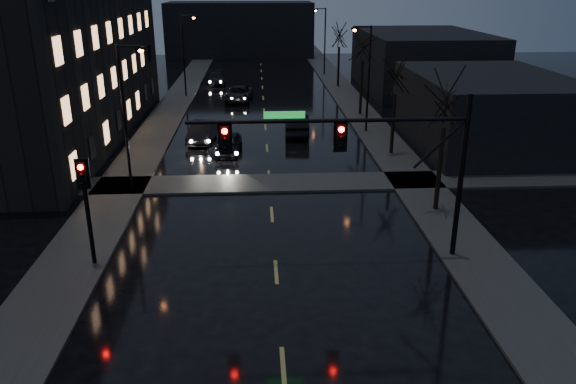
{
  "coord_description": "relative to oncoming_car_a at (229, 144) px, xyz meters",
  "views": [
    {
      "loc": [
        -0.64,
        -12.13,
        11.09
      ],
      "look_at": [
        0.52,
        8.69,
        3.2
      ],
      "focal_mm": 35.0,
      "sensor_mm": 36.0,
      "label": 1
    }
  ],
  "objects": [
    {
      "name": "commercial_right_far",
      "position": [
        19.63,
        23.16,
        2.33
      ],
      "size": [
        12.0,
        18.0,
        6.0
      ],
      "primitive_type": "cube",
      "color": "black",
      "rests_on": "ground"
    },
    {
      "name": "signal_mast",
      "position": [
        6.47,
        -15.85,
        4.19
      ],
      "size": [
        11.11,
        0.41,
        7.0
      ],
      "color": "black",
      "rests_on": "ground"
    },
    {
      "name": "signal_pole_left",
      "position": [
        -4.87,
        -15.85,
        2.34
      ],
      "size": [
        0.35,
        0.41,
        4.53
      ],
      "color": "black",
      "rests_on": "ground"
    },
    {
      "name": "far_block",
      "position": [
        -0.37,
        53.16,
        3.33
      ],
      "size": [
        22.0,
        10.0,
        8.0
      ],
      "primitive_type": "cube",
      "color": "black",
      "rests_on": "ground"
    },
    {
      "name": "lead_car",
      "position": [
        4.98,
        4.77,
        0.15
      ],
      "size": [
        1.95,
        5.09,
        1.65
      ],
      "primitive_type": "imported",
      "rotation": [
        0.0,
        0.0,
        3.1
      ],
      "color": "black",
      "rests_on": "ground"
    },
    {
      "name": "sidewalk_cross",
      "position": [
        2.63,
        -6.34,
        -0.61
      ],
      "size": [
        40.0,
        3.0,
        0.12
      ],
      "primitive_type": "cube",
      "color": "#2D2D2B",
      "rests_on": "ground"
    },
    {
      "name": "sidewalk_right",
      "position": [
        11.13,
        10.16,
        -0.61
      ],
      "size": [
        3.0,
        140.0,
        0.12
      ],
      "primitive_type": "cube",
      "color": "#2D2D2B",
      "rests_on": "ground"
    },
    {
      "name": "sidewalk_left",
      "position": [
        -5.87,
        10.16,
        -0.61
      ],
      "size": [
        3.0,
        140.0,
        0.12
      ],
      "primitive_type": "cube",
      "color": "#2D2D2B",
      "rests_on": "ground"
    },
    {
      "name": "streetlight_l_near",
      "position": [
        -4.96,
        -6.84,
        4.1
      ],
      "size": [
        1.53,
        0.28,
        8.0
      ],
      "color": "black",
      "rests_on": "ground"
    },
    {
      "name": "oncoming_car_a",
      "position": [
        0.0,
        0.0,
        0.0
      ],
      "size": [
        1.93,
        4.08,
        1.35
      ],
      "primitive_type": "imported",
      "rotation": [
        0.0,
        0.0,
        -0.09
      ],
      "color": "black",
      "rests_on": "ground"
    },
    {
      "name": "tree_mid_a",
      "position": [
        11.03,
        -0.84,
        5.15
      ],
      "size": [
        3.3,
        3.3,
        7.58
      ],
      "color": "black",
      "rests_on": "ground"
    },
    {
      "name": "oncoming_car_b",
      "position": [
        -2.02,
        3.06,
        0.06
      ],
      "size": [
        2.11,
        4.62,
        1.47
      ],
      "primitive_type": "imported",
      "rotation": [
        0.0,
        0.0,
        -0.13
      ],
      "color": "black",
      "rests_on": "ground"
    },
    {
      "name": "oncoming_car_d",
      "position": [
        -2.55,
        27.41,
        0.02
      ],
      "size": [
        2.42,
        4.96,
        1.39
      ],
      "primitive_type": "imported",
      "rotation": [
        0.0,
        0.0,
        0.1
      ],
      "color": "black",
      "rests_on": "ground"
    },
    {
      "name": "apartment_block",
      "position": [
        -13.87,
        5.16,
        5.33
      ],
      "size": [
        12.0,
        30.0,
        12.0
      ],
      "primitive_type": "cube",
      "color": "black",
      "rests_on": "ground"
    },
    {
      "name": "tree_near",
      "position": [
        11.03,
        -10.84,
        5.54
      ],
      "size": [
        3.52,
        3.52,
        8.08
      ],
      "color": "black",
      "rests_on": "ground"
    },
    {
      "name": "streetlight_r_far",
      "position": [
        10.21,
        33.16,
        4.1
      ],
      "size": [
        1.53,
        0.28,
        8.0
      ],
      "color": "black",
      "rests_on": "ground"
    },
    {
      "name": "tree_far",
      "position": [
        11.03,
        25.16,
        5.39
      ],
      "size": [
        3.43,
        3.43,
        7.88
      ],
      "color": "black",
      "rests_on": "ground"
    },
    {
      "name": "streetlight_r_mid",
      "position": [
        10.21,
        5.16,
        4.1
      ],
      "size": [
        1.53,
        0.28,
        8.0
      ],
      "color": "black",
      "rests_on": "ground"
    },
    {
      "name": "oncoming_car_c",
      "position": [
        0.23,
        17.76,
        0.04
      ],
      "size": [
        2.87,
        5.33,
        1.42
      ],
      "primitive_type": "imported",
      "rotation": [
        0.0,
        0.0,
        -0.1
      ],
      "color": "black",
      "rests_on": "ground"
    },
    {
      "name": "streetlight_l_far",
      "position": [
        -4.96,
        20.16,
        4.1
      ],
      "size": [
        1.53,
        0.28,
        8.0
      ],
      "color": "black",
      "rests_on": "ground"
    },
    {
      "name": "commercial_right_near",
      "position": [
        18.13,
        1.16,
        1.83
      ],
      "size": [
        10.0,
        14.0,
        5.0
      ],
      "primitive_type": "cube",
      "color": "black",
      "rests_on": "ground"
    },
    {
      "name": "tree_mid_b",
      "position": [
        11.03,
        11.16,
        5.93
      ],
      "size": [
        3.74,
        3.74,
        8.59
      ],
      "color": "black",
      "rests_on": "ground"
    }
  ]
}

